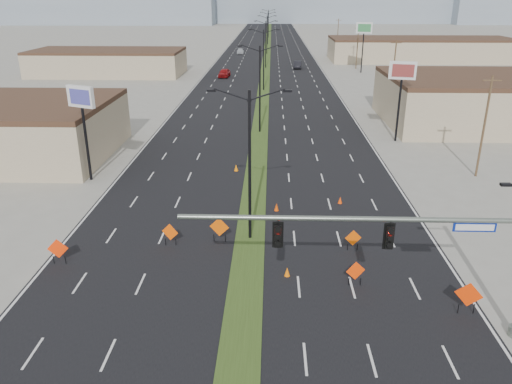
{
  "coord_description": "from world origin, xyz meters",
  "views": [
    {
      "loc": [
        1.32,
        -18.23,
        15.37
      ],
      "look_at": [
        0.39,
        12.39,
        3.2
      ],
      "focal_mm": 35.0,
      "sensor_mm": 36.0,
      "label": 1
    }
  ],
  "objects_px": {
    "construction_sign_5": "(468,296)",
    "cone_0": "(287,272)",
    "construction_sign_3": "(353,239)",
    "cone_3": "(236,168)",
    "streetlight_2": "(264,58)",
    "streetlight_4": "(267,33)",
    "construction_sign_4": "(356,272)",
    "streetlight_1": "(260,86)",
    "signal_mast": "(430,246)",
    "streetlight_6": "(268,23)",
    "car_far": "(240,51)",
    "pole_sign_west": "(82,105)",
    "car_mid": "(298,65)",
    "streetlight_5": "(268,27)",
    "pole_sign_east_near": "(402,77)",
    "construction_sign_1": "(219,228)",
    "pole_sign_east_far": "(364,32)",
    "car_left": "(224,73)",
    "construction_sign_0": "(58,249)",
    "cone_1": "(277,207)",
    "streetlight_0": "(250,162)",
    "streetlight_3": "(266,43)",
    "cone_2": "(340,200)",
    "construction_sign_2": "(170,233)"
  },
  "relations": [
    {
      "from": "construction_sign_5",
      "to": "pole_sign_west",
      "type": "bearing_deg",
      "value": 165.39
    },
    {
      "from": "signal_mast",
      "to": "pole_sign_west",
      "type": "relative_size",
      "value": 1.96
    },
    {
      "from": "streetlight_2",
      "to": "cone_0",
      "type": "xyz_separation_m",
      "value": [
        2.38,
        -60.86,
        -5.13
      ]
    },
    {
      "from": "streetlight_3",
      "to": "construction_sign_4",
      "type": "bearing_deg",
      "value": -86.06
    },
    {
      "from": "construction_sign_3",
      "to": "cone_3",
      "type": "bearing_deg",
      "value": 112.63
    },
    {
      "from": "pole_sign_east_near",
      "to": "streetlight_4",
      "type": "bearing_deg",
      "value": 113.89
    },
    {
      "from": "construction_sign_4",
      "to": "cone_0",
      "type": "distance_m",
      "value": 3.94
    },
    {
      "from": "streetlight_5",
      "to": "pole_sign_east_near",
      "type": "bearing_deg",
      "value": -82.41
    },
    {
      "from": "cone_0",
      "to": "streetlight_3",
      "type": "bearing_deg",
      "value": 91.53
    },
    {
      "from": "streetlight_3",
      "to": "construction_sign_3",
      "type": "bearing_deg",
      "value": -85.54
    },
    {
      "from": "car_left",
      "to": "pole_sign_east_far",
      "type": "relative_size",
      "value": 0.48
    },
    {
      "from": "streetlight_3",
      "to": "cone_2",
      "type": "bearing_deg",
      "value": -84.97
    },
    {
      "from": "car_mid",
      "to": "cone_3",
      "type": "bearing_deg",
      "value": -92.79
    },
    {
      "from": "construction_sign_4",
      "to": "streetlight_1",
      "type": "bearing_deg",
      "value": 85.55
    },
    {
      "from": "construction_sign_5",
      "to": "cone_0",
      "type": "distance_m",
      "value": 9.77
    },
    {
      "from": "car_far",
      "to": "pole_sign_west",
      "type": "xyz_separation_m",
      "value": [
        -7.29,
        -100.92,
        6.04
      ]
    },
    {
      "from": "streetlight_6",
      "to": "car_mid",
      "type": "relative_size",
      "value": 2.1
    },
    {
      "from": "streetlight_2",
      "to": "car_left",
      "type": "height_order",
      "value": "streetlight_2"
    },
    {
      "from": "streetlight_6",
      "to": "pole_sign_east_far",
      "type": "relative_size",
      "value": 0.99
    },
    {
      "from": "streetlight_0",
      "to": "cone_2",
      "type": "xyz_separation_m",
      "value": [
        6.85,
        6.19,
        -5.14
      ]
    },
    {
      "from": "streetlight_2",
      "to": "streetlight_6",
      "type": "distance_m",
      "value": 112.0
    },
    {
      "from": "streetlight_4",
      "to": "construction_sign_5",
      "type": "bearing_deg",
      "value": -84.54
    },
    {
      "from": "streetlight_6",
      "to": "construction_sign_2",
      "type": "bearing_deg",
      "value": -91.75
    },
    {
      "from": "signal_mast",
      "to": "streetlight_6",
      "type": "distance_m",
      "value": 178.21
    },
    {
      "from": "car_left",
      "to": "streetlight_2",
      "type": "bearing_deg",
      "value": -55.35
    },
    {
      "from": "construction_sign_0",
      "to": "construction_sign_4",
      "type": "bearing_deg",
      "value": -12.82
    },
    {
      "from": "construction_sign_0",
      "to": "pole_sign_west",
      "type": "distance_m",
      "value": 16.23
    },
    {
      "from": "cone_1",
      "to": "cone_2",
      "type": "distance_m",
      "value": 5.27
    },
    {
      "from": "streetlight_4",
      "to": "cone_3",
      "type": "distance_m",
      "value": 98.44
    },
    {
      "from": "streetlight_4",
      "to": "cone_1",
      "type": "distance_m",
      "value": 107.52
    },
    {
      "from": "signal_mast",
      "to": "car_far",
      "type": "bearing_deg",
      "value": 97.43
    },
    {
      "from": "construction_sign_1",
      "to": "construction_sign_4",
      "type": "xyz_separation_m",
      "value": [
        8.18,
        -5.09,
        -0.15
      ]
    },
    {
      "from": "cone_1",
      "to": "cone_3",
      "type": "relative_size",
      "value": 0.93
    },
    {
      "from": "streetlight_0",
      "to": "cone_3",
      "type": "xyz_separation_m",
      "value": [
        -1.87,
        13.71,
        -5.1
      ]
    },
    {
      "from": "cone_1",
      "to": "streetlight_0",
      "type": "bearing_deg",
      "value": -111.61
    },
    {
      "from": "streetlight_6",
      "to": "pole_sign_east_near",
      "type": "xyz_separation_m",
      "value": [
        15.37,
        -143.43,
        1.67
      ]
    },
    {
      "from": "streetlight_4",
      "to": "construction_sign_3",
      "type": "bearing_deg",
      "value": -86.64
    },
    {
      "from": "streetlight_4",
      "to": "car_mid",
      "type": "height_order",
      "value": "streetlight_4"
    },
    {
      "from": "car_mid",
      "to": "pole_sign_east_far",
      "type": "height_order",
      "value": "pole_sign_east_far"
    },
    {
      "from": "cone_3",
      "to": "streetlight_1",
      "type": "bearing_deg",
      "value": 82.55
    },
    {
      "from": "streetlight_1",
      "to": "cone_0",
      "type": "xyz_separation_m",
      "value": [
        2.38,
        -32.86,
        -5.13
      ]
    },
    {
      "from": "signal_mast",
      "to": "cone_2",
      "type": "distance_m",
      "value": 16.89
    },
    {
      "from": "construction_sign_0",
      "to": "pole_sign_west",
      "type": "xyz_separation_m",
      "value": [
        -3.14,
        14.86,
        5.71
      ]
    },
    {
      "from": "construction_sign_3",
      "to": "pole_sign_west",
      "type": "relative_size",
      "value": 0.17
    },
    {
      "from": "cone_1",
      "to": "pole_sign_west",
      "type": "relative_size",
      "value": 0.07
    },
    {
      "from": "cone_3",
      "to": "pole_sign_east_near",
      "type": "bearing_deg",
      "value": 32.2
    },
    {
      "from": "streetlight_3",
      "to": "pole_sign_west",
      "type": "relative_size",
      "value": 1.21
    },
    {
      "from": "construction_sign_4",
      "to": "streetlight_4",
      "type": "bearing_deg",
      "value": 78.17
    },
    {
      "from": "streetlight_1",
      "to": "car_far",
      "type": "xyz_separation_m",
      "value": [
        -7.35,
        83.95,
        -4.76
      ]
    },
    {
      "from": "streetlight_2",
      "to": "streetlight_4",
      "type": "distance_m",
      "value": 56.0
    }
  ]
}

